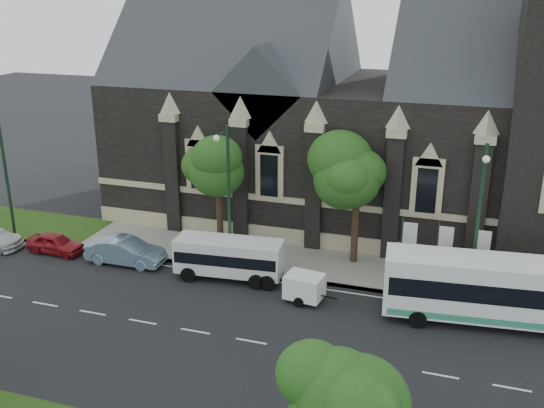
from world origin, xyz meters
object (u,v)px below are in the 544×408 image
at_px(box_trailer, 304,286).
at_px(tree_walk_left, 222,163).
at_px(street_lamp_near, 478,218).
at_px(sedan, 126,251).
at_px(tree_park_east, 337,403).
at_px(tree_walk_right, 362,174).
at_px(banner_flag_right, 479,252).
at_px(banner_flag_center, 442,248).
at_px(banner_flag_left, 406,244).
at_px(tour_coach, 506,291).
at_px(car_far_red, 56,243).
at_px(shuttle_bus, 229,256).
at_px(street_lamp_mid, 227,191).
at_px(street_lamp_far, 3,168).

bearing_deg(box_trailer, tree_walk_left, 147.88).
relative_size(street_lamp_near, sedan, 1.80).
relative_size(tree_park_east, box_trailer, 2.10).
height_order(tree_walk_right, banner_flag_right, tree_walk_right).
relative_size(banner_flag_center, box_trailer, 1.34).
distance_m(tree_park_east, banner_flag_left, 18.46).
relative_size(tree_walk_left, box_trailer, 2.55).
height_order(tree_walk_right, tour_coach, tree_walk_right).
bearing_deg(car_far_red, banner_flag_right, -81.29).
height_order(banner_flag_left, box_trailer, banner_flag_left).
distance_m(banner_flag_left, shuttle_bus, 10.32).
relative_size(banner_flag_left, sedan, 0.80).
bearing_deg(car_far_red, street_lamp_near, -85.44).
xyz_separation_m(tree_park_east, street_lamp_mid, (-10.18, 16.42, 0.49)).
bearing_deg(sedan, street_lamp_near, -88.66).
height_order(tree_park_east, car_far_red, tree_park_east).
height_order(shuttle_bus, sedan, shuttle_bus).
bearing_deg(banner_flag_left, car_far_red, -172.44).
xyz_separation_m(street_lamp_far, box_trailer, (21.37, -2.30, -4.23)).
bearing_deg(tree_park_east, car_far_red, 144.90).
height_order(street_lamp_far, banner_flag_right, street_lamp_far).
xyz_separation_m(street_lamp_mid, banner_flag_left, (10.29, 1.91, -2.73)).
xyz_separation_m(tree_walk_left, street_lamp_far, (-14.20, -3.61, -0.62)).
relative_size(tree_walk_right, sedan, 1.56).
xyz_separation_m(banner_flag_center, tour_coach, (3.39, -3.44, -0.47)).
height_order(tree_walk_right, street_lamp_far, street_lamp_far).
height_order(shuttle_bus, box_trailer, shuttle_bus).
xyz_separation_m(box_trailer, sedan, (-11.92, 1.27, -0.06)).
relative_size(box_trailer, sedan, 0.60).
relative_size(banner_flag_left, tour_coach, 0.33).
bearing_deg(street_lamp_mid, street_lamp_near, 0.00).
bearing_deg(tree_walk_left, street_lamp_near, -12.87).
bearing_deg(sedan, tree_park_east, -134.14).
xyz_separation_m(street_lamp_far, banner_flag_right, (30.29, 1.91, -2.73)).
height_order(tree_park_east, street_lamp_mid, street_lamp_mid).
distance_m(tour_coach, shuttle_bus, 15.27).
height_order(street_lamp_near, banner_flag_left, street_lamp_near).
bearing_deg(banner_flag_left, tree_park_east, -90.35).
bearing_deg(shuttle_bus, street_lamp_mid, 108.39).
height_order(tree_park_east, tree_walk_left, tree_walk_left).
distance_m(street_lamp_mid, car_far_red, 12.59).
bearing_deg(banner_flag_center, banner_flag_left, 180.00).
height_order(banner_flag_left, banner_flag_right, same).
bearing_deg(banner_flag_right, street_lamp_near, -98.56).
bearing_deg(sedan, banner_flag_left, -81.64).
relative_size(street_lamp_far, tour_coach, 0.73).
bearing_deg(car_far_red, tree_walk_right, -73.95).
height_order(street_lamp_near, street_lamp_mid, same).
distance_m(box_trailer, sedan, 11.99).
bearing_deg(car_far_red, shuttle_bus, -87.41).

